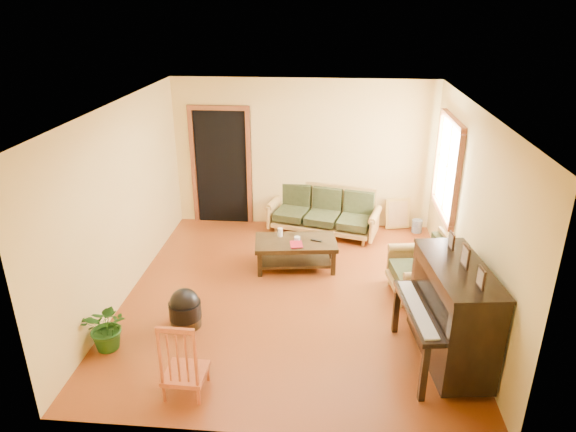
# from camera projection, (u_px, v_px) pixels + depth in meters

# --- Properties ---
(floor) EXTENTS (5.00, 5.00, 0.00)m
(floor) POSITION_uv_depth(u_px,v_px,m) (291.00, 295.00, 7.11)
(floor) COLOR #62270C
(floor) RESTS_ON ground
(doorway) EXTENTS (1.08, 0.16, 2.05)m
(doorway) POSITION_uv_depth(u_px,v_px,m) (221.00, 168.00, 9.11)
(doorway) COLOR black
(doorway) RESTS_ON floor
(window) EXTENTS (0.12, 1.36, 1.46)m
(window) POSITION_uv_depth(u_px,v_px,m) (448.00, 167.00, 7.55)
(window) COLOR white
(window) RESTS_ON right_wall
(sofa) EXTENTS (2.01, 1.22, 0.80)m
(sofa) POSITION_uv_depth(u_px,v_px,m) (323.00, 212.00, 8.85)
(sofa) COLOR #A97F3D
(sofa) RESTS_ON floor
(coffee_table) EXTENTS (1.29, 0.81, 0.44)m
(coffee_table) POSITION_uv_depth(u_px,v_px,m) (296.00, 254.00, 7.78)
(coffee_table) COLOR black
(coffee_table) RESTS_ON floor
(armchair) EXTENTS (0.95, 0.99, 0.88)m
(armchair) POSITION_uv_depth(u_px,v_px,m) (419.00, 267.00, 6.95)
(armchair) COLOR #A97F3D
(armchair) RESTS_ON floor
(piano) EXTENTS (0.97, 1.47, 1.21)m
(piano) POSITION_uv_depth(u_px,v_px,m) (452.00, 316.00, 5.57)
(piano) COLOR black
(piano) RESTS_ON floor
(footstool) EXTENTS (0.44, 0.44, 0.38)m
(footstool) POSITION_uv_depth(u_px,v_px,m) (185.00, 312.00, 6.37)
(footstool) COLOR black
(footstool) RESTS_ON floor
(red_chair) EXTENTS (0.43, 0.47, 0.90)m
(red_chair) POSITION_uv_depth(u_px,v_px,m) (184.00, 355.00, 5.20)
(red_chair) COLOR #9A3F1C
(red_chair) RESTS_ON floor
(leaning_frame) EXTENTS (0.45, 0.19, 0.58)m
(leaning_frame) POSITION_uv_depth(u_px,v_px,m) (397.00, 213.00, 9.08)
(leaning_frame) COLOR #B2903B
(leaning_frame) RESTS_ON floor
(ceramic_crock) EXTENTS (0.19, 0.19, 0.22)m
(ceramic_crock) POSITION_uv_depth(u_px,v_px,m) (417.00, 226.00, 9.00)
(ceramic_crock) COLOR #385CA8
(ceramic_crock) RESTS_ON floor
(potted_plant) EXTENTS (0.55, 0.48, 0.59)m
(potted_plant) POSITION_uv_depth(u_px,v_px,m) (108.00, 327.00, 5.91)
(potted_plant) COLOR #215117
(potted_plant) RESTS_ON floor
(book) EXTENTS (0.21, 0.26, 0.02)m
(book) POSITION_uv_depth(u_px,v_px,m) (290.00, 245.00, 7.54)
(book) COLOR maroon
(book) RESTS_ON coffee_table
(candle) EXTENTS (0.10, 0.10, 0.13)m
(candle) POSITION_uv_depth(u_px,v_px,m) (280.00, 232.00, 7.81)
(candle) COLOR white
(candle) RESTS_ON coffee_table
(glass_jar) EXTENTS (0.12, 0.12, 0.06)m
(glass_jar) POSITION_uv_depth(u_px,v_px,m) (297.00, 239.00, 7.69)
(glass_jar) COLOR silver
(glass_jar) RESTS_ON coffee_table
(remote) EXTENTS (0.17, 0.10, 0.02)m
(remote) POSITION_uv_depth(u_px,v_px,m) (316.00, 240.00, 7.68)
(remote) COLOR black
(remote) RESTS_ON coffee_table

